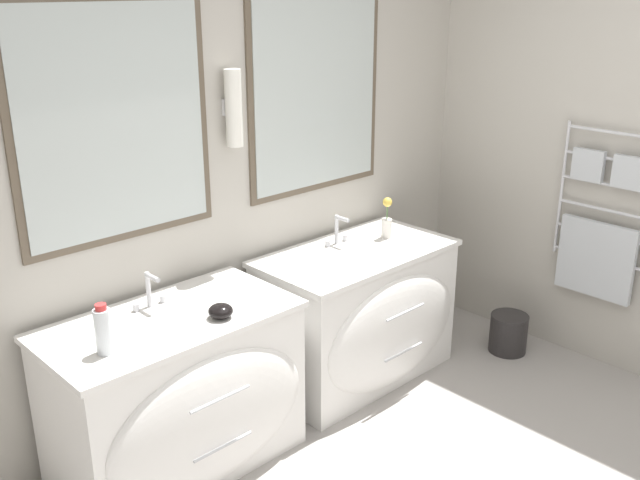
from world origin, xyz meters
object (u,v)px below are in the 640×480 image
object	(u,v)px
vanity_right	(361,315)
waste_bin	(508,332)
vanity_left	(180,396)
flower_vase	(387,221)
toiletry_bottle	(103,330)
amenity_bowl	(221,311)

from	to	relation	value
vanity_right	waste_bin	xyz separation A→B (m)	(0.89, -0.44, -0.26)
vanity_left	waste_bin	bearing A→B (deg)	-11.73
vanity_left	vanity_right	distance (m)	1.21
vanity_left	flower_vase	distance (m)	1.58
vanity_left	toiletry_bottle	distance (m)	0.61
vanity_right	toiletry_bottle	xyz separation A→B (m)	(-1.57, -0.06, 0.48)
waste_bin	toiletry_bottle	bearing A→B (deg)	171.32
amenity_bowl	flower_vase	bearing A→B (deg)	8.28
vanity_right	waste_bin	size ratio (longest dim) A/B	4.67
toiletry_bottle	flower_vase	bearing A→B (deg)	4.08
amenity_bowl	toiletry_bottle	bearing A→B (deg)	173.31
toiletry_bottle	vanity_left	bearing A→B (deg)	9.60
vanity_left	vanity_right	xyz separation A→B (m)	(1.21, 0.00, 0.00)
vanity_left	vanity_right	bearing A→B (deg)	0.00
waste_bin	amenity_bowl	bearing A→B (deg)	170.79
vanity_left	amenity_bowl	bearing A→B (deg)	-36.49
vanity_left	amenity_bowl	xyz separation A→B (m)	(0.17, -0.12, 0.42)
amenity_bowl	waste_bin	world-z (taller)	amenity_bowl
toiletry_bottle	flower_vase	world-z (taller)	flower_vase
vanity_left	flower_vase	size ratio (longest dim) A/B	4.70
vanity_right	toiletry_bottle	distance (m)	1.65
vanity_left	amenity_bowl	distance (m)	0.46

